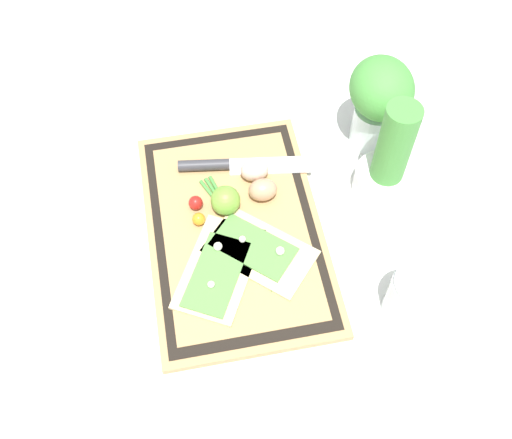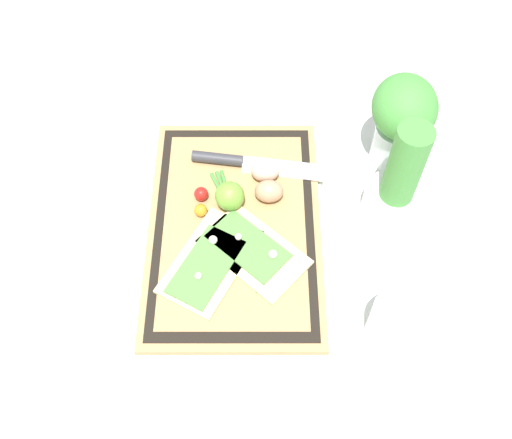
{
  "view_description": "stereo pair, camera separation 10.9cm",
  "coord_description": "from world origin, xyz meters",
  "px_view_note": "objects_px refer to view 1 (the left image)",
  "views": [
    {
      "loc": [
        0.58,
        -0.07,
        0.96
      ],
      "look_at": [
        0.0,
        0.04,
        0.04
      ],
      "focal_mm": 42.0,
      "sensor_mm": 36.0,
      "label": 1
    },
    {
      "loc": [
        0.59,
        0.04,
        0.96
      ],
      "look_at": [
        0.0,
        0.04,
        0.04
      ],
      "focal_mm": 42.0,
      "sensor_mm": 36.0,
      "label": 2
    }
  ],
  "objects_px": {
    "lime": "(226,200)",
    "sauce_jar": "(413,299)",
    "knife": "(223,165)",
    "pizza_slice_near": "(218,269)",
    "cherry_tomato_yellow": "(199,219)",
    "herb_pot": "(388,166)",
    "herb_glass": "(379,99)",
    "egg_pink": "(255,170)",
    "pizza_slice_far": "(259,250)",
    "egg_brown": "(263,190)",
    "cherry_tomato_red": "(196,203)"
  },
  "relations": [
    {
      "from": "pizza_slice_near",
      "to": "herb_pot",
      "type": "xyz_separation_m",
      "value": [
        -0.12,
        0.34,
        0.06
      ]
    },
    {
      "from": "egg_brown",
      "to": "cherry_tomato_red",
      "type": "xyz_separation_m",
      "value": [
        0.0,
        -0.13,
        -0.01
      ]
    },
    {
      "from": "knife",
      "to": "sauce_jar",
      "type": "relative_size",
      "value": 2.46
    },
    {
      "from": "pizza_slice_near",
      "to": "egg_pink",
      "type": "bearing_deg",
      "value": 152.17
    },
    {
      "from": "lime",
      "to": "sauce_jar",
      "type": "distance_m",
      "value": 0.38
    },
    {
      "from": "lime",
      "to": "egg_brown",
      "type": "bearing_deg",
      "value": 101.56
    },
    {
      "from": "knife",
      "to": "herb_pot",
      "type": "bearing_deg",
      "value": 71.41
    },
    {
      "from": "sauce_jar",
      "to": "egg_brown",
      "type": "bearing_deg",
      "value": -143.04
    },
    {
      "from": "knife",
      "to": "cherry_tomato_red",
      "type": "bearing_deg",
      "value": -38.27
    },
    {
      "from": "pizza_slice_near",
      "to": "knife",
      "type": "bearing_deg",
      "value": 168.86
    },
    {
      "from": "pizza_slice_near",
      "to": "cherry_tomato_yellow",
      "type": "xyz_separation_m",
      "value": [
        -0.11,
        -0.02,
        0.01
      ]
    },
    {
      "from": "sauce_jar",
      "to": "herb_glass",
      "type": "height_order",
      "value": "herb_glass"
    },
    {
      "from": "knife",
      "to": "herb_pot",
      "type": "height_order",
      "value": "herb_pot"
    },
    {
      "from": "egg_pink",
      "to": "cherry_tomato_red",
      "type": "distance_m",
      "value": 0.13
    },
    {
      "from": "knife",
      "to": "cherry_tomato_red",
      "type": "relative_size",
      "value": 9.78
    },
    {
      "from": "pizza_slice_near",
      "to": "herb_glass",
      "type": "xyz_separation_m",
      "value": [
        -0.25,
        0.35,
        0.1
      ]
    },
    {
      "from": "cherry_tomato_yellow",
      "to": "sauce_jar",
      "type": "bearing_deg",
      "value": 54.79
    },
    {
      "from": "pizza_slice_far",
      "to": "herb_pot",
      "type": "distance_m",
      "value": 0.29
    },
    {
      "from": "pizza_slice_near",
      "to": "knife",
      "type": "height_order",
      "value": "pizza_slice_near"
    },
    {
      "from": "pizza_slice_far",
      "to": "sauce_jar",
      "type": "xyz_separation_m",
      "value": [
        0.15,
        0.23,
        0.02
      ]
    },
    {
      "from": "herb_pot",
      "to": "herb_glass",
      "type": "bearing_deg",
      "value": 173.25
    },
    {
      "from": "cherry_tomato_yellow",
      "to": "herb_glass",
      "type": "distance_m",
      "value": 0.41
    },
    {
      "from": "cherry_tomato_red",
      "to": "herb_glass",
      "type": "bearing_deg",
      "value": 106.79
    },
    {
      "from": "herb_pot",
      "to": "egg_pink",
      "type": "bearing_deg",
      "value": -105.55
    },
    {
      "from": "sauce_jar",
      "to": "egg_pink",
      "type": "bearing_deg",
      "value": -146.6
    },
    {
      "from": "cherry_tomato_red",
      "to": "sauce_jar",
      "type": "relative_size",
      "value": 0.25
    },
    {
      "from": "pizza_slice_far",
      "to": "herb_glass",
      "type": "xyz_separation_m",
      "value": [
        -0.23,
        0.28,
        0.1
      ]
    },
    {
      "from": "herb_pot",
      "to": "sauce_jar",
      "type": "bearing_deg",
      "value": -6.65
    },
    {
      "from": "egg_brown",
      "to": "cherry_tomato_red",
      "type": "bearing_deg",
      "value": -89.72
    },
    {
      "from": "egg_brown",
      "to": "knife",
      "type": "bearing_deg",
      "value": -142.07
    },
    {
      "from": "cherry_tomato_red",
      "to": "herb_pot",
      "type": "bearing_deg",
      "value": 87.22
    },
    {
      "from": "pizza_slice_far",
      "to": "cherry_tomato_red",
      "type": "xyz_separation_m",
      "value": [
        -0.12,
        -0.1,
        0.01
      ]
    },
    {
      "from": "cherry_tomato_red",
      "to": "sauce_jar",
      "type": "distance_m",
      "value": 0.43
    },
    {
      "from": "pizza_slice_near",
      "to": "cherry_tomato_yellow",
      "type": "distance_m",
      "value": 0.11
    },
    {
      "from": "herb_pot",
      "to": "herb_glass",
      "type": "xyz_separation_m",
      "value": [
        -0.13,
        0.02,
        0.04
      ]
    },
    {
      "from": "cherry_tomato_red",
      "to": "sauce_jar",
      "type": "xyz_separation_m",
      "value": [
        0.27,
        0.33,
        0.01
      ]
    },
    {
      "from": "egg_brown",
      "to": "pizza_slice_far",
      "type": "bearing_deg",
      "value": -14.37
    },
    {
      "from": "pizza_slice_far",
      "to": "cherry_tomato_yellow",
      "type": "height_order",
      "value": "same"
    },
    {
      "from": "pizza_slice_far",
      "to": "sauce_jar",
      "type": "distance_m",
      "value": 0.28
    },
    {
      "from": "knife",
      "to": "egg_pink",
      "type": "relative_size",
      "value": 4.85
    },
    {
      "from": "lime",
      "to": "sauce_jar",
      "type": "bearing_deg",
      "value": 47.32
    },
    {
      "from": "cherry_tomato_yellow",
      "to": "pizza_slice_near",
      "type": "bearing_deg",
      "value": 10.71
    },
    {
      "from": "knife",
      "to": "herb_pot",
      "type": "distance_m",
      "value": 0.32
    },
    {
      "from": "egg_pink",
      "to": "cherry_tomato_yellow",
      "type": "xyz_separation_m",
      "value": [
        0.08,
        -0.12,
        -0.01
      ]
    },
    {
      "from": "cherry_tomato_red",
      "to": "herb_glass",
      "type": "height_order",
      "value": "herb_glass"
    },
    {
      "from": "pizza_slice_near",
      "to": "egg_brown",
      "type": "height_order",
      "value": "egg_brown"
    },
    {
      "from": "knife",
      "to": "egg_pink",
      "type": "height_order",
      "value": "egg_pink"
    },
    {
      "from": "lime",
      "to": "sauce_jar",
      "type": "xyz_separation_m",
      "value": [
        0.25,
        0.28,
        0.0
      ]
    },
    {
      "from": "pizza_slice_near",
      "to": "cherry_tomato_yellow",
      "type": "relative_size",
      "value": 9.33
    },
    {
      "from": "egg_pink",
      "to": "herb_glass",
      "type": "distance_m",
      "value": 0.27
    }
  ]
}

